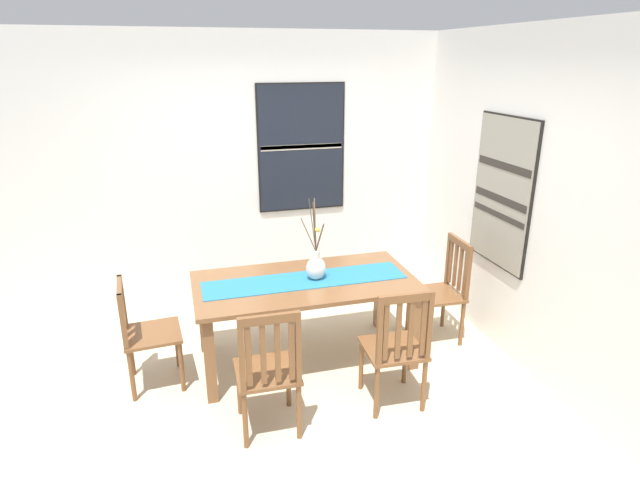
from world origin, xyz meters
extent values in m
cube|color=beige|center=(0.00, 0.00, -0.01)|extent=(6.40, 6.40, 0.03)
cube|color=silver|center=(0.00, 1.86, 1.35)|extent=(6.40, 0.12, 2.70)
cube|color=silver|center=(1.86, 0.00, 1.35)|extent=(0.12, 6.40, 2.70)
cube|color=brown|center=(0.10, 0.53, 0.71)|extent=(1.80, 0.91, 0.03)
cube|color=brown|center=(-0.72, 0.16, 0.35)|extent=(0.08, 0.08, 0.70)
cube|color=brown|center=(0.92, 0.16, 0.35)|extent=(0.08, 0.08, 0.70)
cube|color=brown|center=(-0.72, 0.90, 0.35)|extent=(0.08, 0.08, 0.70)
cube|color=brown|center=(0.92, 0.90, 0.35)|extent=(0.08, 0.08, 0.70)
cube|color=#236B93|center=(0.10, 0.53, 0.73)|extent=(1.65, 0.36, 0.01)
ellipsoid|color=silver|center=(0.19, 0.53, 0.83)|extent=(0.16, 0.14, 0.19)
cylinder|color=silver|center=(0.19, 0.53, 0.95)|extent=(0.06, 0.06, 0.07)
cylinder|color=brown|center=(0.17, 0.49, 1.16)|extent=(0.04, 0.08, 0.37)
cylinder|color=brown|center=(0.16, 0.54, 1.20)|extent=(0.06, 0.02, 0.44)
cylinder|color=brown|center=(0.21, 0.47, 1.11)|extent=(0.05, 0.12, 0.26)
cylinder|color=brown|center=(0.14, 0.56, 1.11)|extent=(0.11, 0.08, 0.26)
cylinder|color=brown|center=(0.17, 0.50, 1.19)|extent=(0.05, 0.06, 0.42)
cylinder|color=brown|center=(0.18, 0.55, 1.14)|extent=(0.02, 0.04, 0.31)
cylinder|color=brown|center=(0.21, 0.62, 1.17)|extent=(0.05, 0.18, 0.40)
sphere|color=#E5CC4C|center=(0.19, 0.48, 1.18)|extent=(0.04, 0.04, 0.04)
cube|color=brown|center=(1.32, 0.55, 0.44)|extent=(0.43, 0.43, 0.03)
cylinder|color=brown|center=(1.13, 0.38, 0.21)|extent=(0.04, 0.04, 0.43)
cylinder|color=brown|center=(1.14, 0.74, 0.21)|extent=(0.04, 0.04, 0.43)
cylinder|color=brown|center=(1.49, 0.37, 0.21)|extent=(0.04, 0.04, 0.43)
cylinder|color=brown|center=(1.50, 0.72, 0.21)|extent=(0.04, 0.04, 0.43)
cube|color=brown|center=(1.50, 0.36, 0.70)|extent=(0.04, 0.04, 0.50)
cube|color=brown|center=(1.51, 0.72, 0.70)|extent=(0.04, 0.04, 0.50)
cube|color=brown|center=(1.51, 0.54, 0.92)|extent=(0.04, 0.38, 0.06)
cube|color=brown|center=(1.50, 0.41, 0.68)|extent=(0.02, 0.04, 0.41)
cube|color=brown|center=(1.50, 0.50, 0.68)|extent=(0.02, 0.04, 0.41)
cube|color=brown|center=(1.51, 0.59, 0.68)|extent=(0.02, 0.04, 0.41)
cube|color=brown|center=(1.51, 0.68, 0.68)|extent=(0.02, 0.04, 0.41)
cube|color=brown|center=(-0.36, -0.23, 0.44)|extent=(0.43, 0.43, 0.03)
cylinder|color=brown|center=(-0.54, -0.05, 0.21)|extent=(0.04, 0.04, 0.43)
cylinder|color=brown|center=(-0.18, -0.06, 0.21)|extent=(0.04, 0.04, 0.43)
cylinder|color=brown|center=(-0.55, -0.41, 0.21)|extent=(0.04, 0.04, 0.43)
cylinder|color=brown|center=(-0.19, -0.42, 0.21)|extent=(0.04, 0.04, 0.43)
cube|color=brown|center=(-0.55, -0.42, 0.71)|extent=(0.04, 0.04, 0.51)
cube|color=brown|center=(-0.19, -0.43, 0.71)|extent=(0.04, 0.04, 0.51)
cube|color=brown|center=(-0.37, -0.42, 0.93)|extent=(0.38, 0.04, 0.06)
cube|color=brown|center=(-0.50, -0.42, 0.69)|extent=(0.04, 0.02, 0.42)
cube|color=brown|center=(-0.41, -0.42, 0.69)|extent=(0.04, 0.02, 0.42)
cube|color=brown|center=(-0.32, -0.43, 0.69)|extent=(0.04, 0.02, 0.42)
cube|color=brown|center=(-0.23, -0.43, 0.69)|extent=(0.04, 0.02, 0.42)
cube|color=brown|center=(-1.12, 0.51, 0.44)|extent=(0.45, 0.45, 0.03)
cylinder|color=brown|center=(-0.96, 0.70, 0.21)|extent=(0.04, 0.04, 0.43)
cylinder|color=brown|center=(-0.93, 0.34, 0.21)|extent=(0.04, 0.04, 0.43)
cylinder|color=brown|center=(-1.32, 0.67, 0.21)|extent=(0.04, 0.04, 0.43)
cylinder|color=brown|center=(-1.29, 0.32, 0.21)|extent=(0.04, 0.04, 0.43)
cube|color=brown|center=(-1.33, 0.67, 0.67)|extent=(0.04, 0.04, 0.43)
cube|color=brown|center=(-1.30, 0.31, 0.67)|extent=(0.04, 0.04, 0.43)
cube|color=brown|center=(-1.31, 0.49, 0.85)|extent=(0.06, 0.38, 0.06)
cube|color=brown|center=(-1.32, 0.61, 0.65)|extent=(0.02, 0.04, 0.34)
cube|color=brown|center=(-1.31, 0.49, 0.65)|extent=(0.02, 0.04, 0.34)
cube|color=brown|center=(-1.30, 0.38, 0.65)|extent=(0.02, 0.04, 0.34)
cube|color=brown|center=(0.58, -0.19, 0.44)|extent=(0.44, 0.44, 0.03)
cylinder|color=brown|center=(0.40, -0.01, 0.21)|extent=(0.04, 0.04, 0.43)
cylinder|color=brown|center=(0.76, -0.02, 0.21)|extent=(0.04, 0.04, 0.43)
cylinder|color=brown|center=(0.39, -0.37, 0.21)|extent=(0.04, 0.04, 0.43)
cylinder|color=brown|center=(0.75, -0.38, 0.21)|extent=(0.04, 0.04, 0.43)
cube|color=brown|center=(0.39, -0.38, 0.71)|extent=(0.04, 0.04, 0.51)
cube|color=brown|center=(0.75, -0.39, 0.71)|extent=(0.04, 0.04, 0.51)
cube|color=brown|center=(0.57, -0.38, 0.94)|extent=(0.38, 0.05, 0.06)
cube|color=brown|center=(0.43, -0.38, 0.69)|extent=(0.04, 0.02, 0.42)
cube|color=brown|center=(0.52, -0.38, 0.69)|extent=(0.04, 0.02, 0.42)
cube|color=brown|center=(0.61, -0.39, 0.69)|extent=(0.04, 0.02, 0.42)
cube|color=brown|center=(0.70, -0.39, 0.69)|extent=(0.04, 0.02, 0.42)
cube|color=black|center=(0.39, 1.80, 1.59)|extent=(0.88, 0.04, 1.26)
cube|color=black|center=(0.39, 1.78, 1.59)|extent=(0.85, 0.01, 1.23)
cube|color=#B2A893|center=(0.39, 1.77, 1.61)|extent=(0.82, 0.00, 0.04)
cube|color=#B2A893|center=(0.39, 1.77, 1.61)|extent=(0.82, 0.00, 0.05)
cube|color=black|center=(1.80, 0.43, 1.38)|extent=(0.04, 0.78, 1.27)
cube|color=gray|center=(1.78, 0.43, 1.38)|extent=(0.01, 0.75, 1.24)
cube|color=#2D2823|center=(1.77, 0.43, 1.32)|extent=(0.00, 0.72, 0.06)
cube|color=#2D2823|center=(1.77, 0.43, 1.18)|extent=(0.00, 0.72, 0.05)
cube|color=#2D2823|center=(1.77, 0.43, 1.60)|extent=(0.00, 0.72, 0.06)
camera|label=1|loc=(-0.84, -3.24, 2.45)|focal=29.18mm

